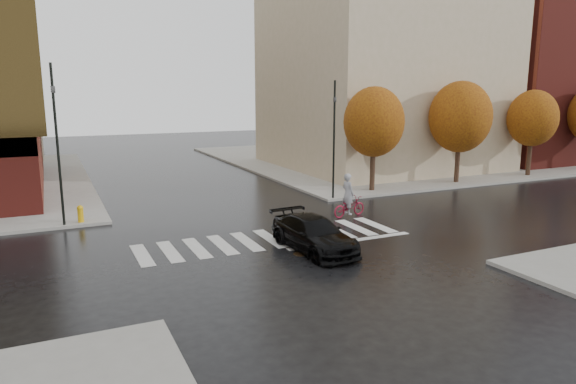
# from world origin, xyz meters

# --- Properties ---
(ground) EXTENTS (120.00, 120.00, 0.00)m
(ground) POSITION_xyz_m (0.00, 0.00, 0.00)
(ground) COLOR black
(ground) RESTS_ON ground
(sidewalk_ne) EXTENTS (30.00, 30.00, 0.15)m
(sidewalk_ne) POSITION_xyz_m (21.00, 21.00, 0.07)
(sidewalk_ne) COLOR gray
(sidewalk_ne) RESTS_ON ground
(crosswalk) EXTENTS (12.00, 3.00, 0.01)m
(crosswalk) POSITION_xyz_m (0.00, 0.50, 0.01)
(crosswalk) COLOR silver
(crosswalk) RESTS_ON ground
(building_ne_tan) EXTENTS (16.00, 16.00, 18.00)m
(building_ne_tan) POSITION_xyz_m (17.00, 17.00, 9.15)
(building_ne_tan) COLOR tan
(building_ne_tan) RESTS_ON sidewalk_ne
(building_ne_brick) EXTENTS (14.00, 14.00, 14.00)m
(building_ne_brick) POSITION_xyz_m (33.00, 16.00, 7.15)
(building_ne_brick) COLOR maroon
(building_ne_brick) RESTS_ON sidewalk_ne
(tree_ne_a) EXTENTS (3.80, 3.80, 6.50)m
(tree_ne_a) POSITION_xyz_m (10.00, 7.40, 4.46)
(tree_ne_a) COLOR black
(tree_ne_a) RESTS_ON sidewalk_ne
(tree_ne_b) EXTENTS (4.20, 4.20, 6.89)m
(tree_ne_b) POSITION_xyz_m (17.00, 7.40, 4.62)
(tree_ne_b) COLOR black
(tree_ne_b) RESTS_ON sidewalk_ne
(tree_ne_c) EXTENTS (3.60, 3.60, 6.31)m
(tree_ne_c) POSITION_xyz_m (24.00, 7.40, 4.37)
(tree_ne_c) COLOR black
(tree_ne_c) RESTS_ON sidewalk_ne
(sedan) EXTENTS (2.28, 4.87, 1.38)m
(sedan) POSITION_xyz_m (0.93, -1.80, 0.69)
(sedan) COLOR black
(sedan) RESTS_ON ground
(cyclist) EXTENTS (2.07, 1.01, 2.25)m
(cyclist) POSITION_xyz_m (5.23, 2.50, 0.77)
(cyclist) COLOR maroon
(cyclist) RESTS_ON ground
(traffic_light_nw) EXTENTS (0.23, 0.20, 7.46)m
(traffic_light_nw) POSITION_xyz_m (-8.11, 6.30, 4.41)
(traffic_light_nw) COLOR black
(traffic_light_nw) RESTS_ON sidewalk_nw
(traffic_light_ne) EXTENTS (0.18, 0.20, 6.80)m
(traffic_light_ne) POSITION_xyz_m (6.51, 6.30, 3.97)
(traffic_light_ne) COLOR black
(traffic_light_ne) RESTS_ON sidewalk_ne
(fire_hydrant) EXTENTS (0.29, 0.29, 0.83)m
(fire_hydrant) POSITION_xyz_m (-7.36, 6.50, 0.60)
(fire_hydrant) COLOR #D8A10C
(fire_hydrant) RESTS_ON sidewalk_nw
(manhole) EXTENTS (0.63, 0.63, 0.01)m
(manhole) POSITION_xyz_m (0.25, -2.00, 0.01)
(manhole) COLOR #462F19
(manhole) RESTS_ON ground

